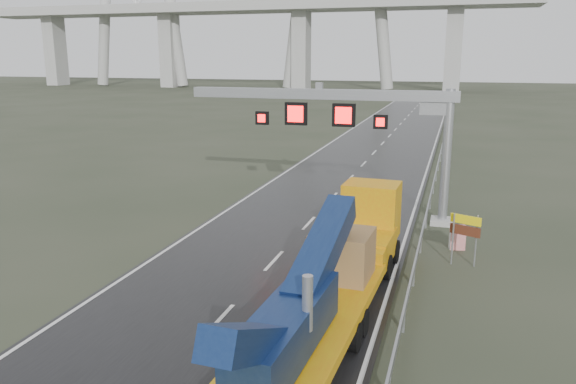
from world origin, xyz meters
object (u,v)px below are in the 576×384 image
(heavy_haul_truck, at_px, (333,275))
(striped_barrier, at_px, (457,237))
(exit_sign_pair, at_px, (465,230))
(sign_gantry, at_px, (357,117))

(heavy_haul_truck, bearing_deg, striped_barrier, 68.05)
(exit_sign_pair, height_order, striped_barrier, exit_sign_pair)
(exit_sign_pair, distance_m, striped_barrier, 2.34)
(sign_gantry, relative_size, striped_barrier, 12.81)
(sign_gantry, xyz_separation_m, exit_sign_pair, (5.86, -6.08, -4.01))
(sign_gantry, xyz_separation_m, striped_barrier, (5.60, -3.99, -5.03))
(sign_gantry, xyz_separation_m, heavy_haul_truck, (1.58, -12.75, -3.99))
(sign_gantry, distance_m, exit_sign_pair, 9.35)
(striped_barrier, bearing_deg, heavy_haul_truck, -128.05)
(sign_gantry, height_order, heavy_haul_truck, sign_gantry)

